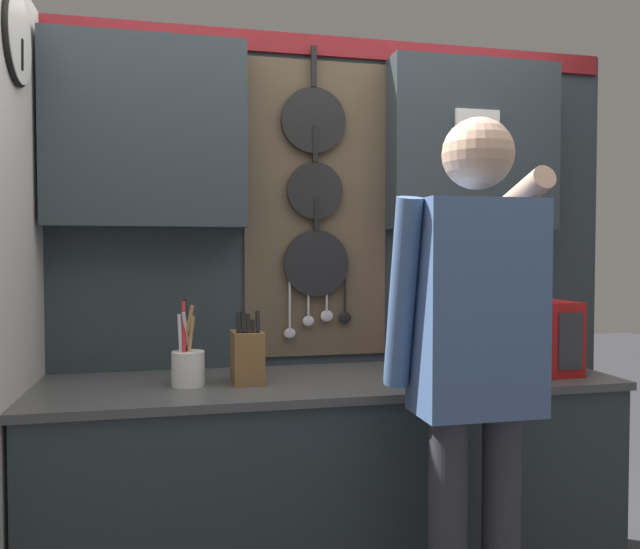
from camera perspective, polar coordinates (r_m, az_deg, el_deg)
The scene contains 6 objects.
base_cabinet_counter at distance 2.55m, azimuth 1.06°, elevation -19.44°, with size 2.18×0.65×0.90m.
back_wall_unit at distance 2.66m, azimuth -0.40°, elevation 3.62°, with size 2.75×0.22×2.30m.
microwave at distance 2.65m, azimuth 16.67°, elevation -5.39°, with size 0.46×0.39×0.29m.
knife_block at distance 2.33m, azimuth -6.67°, elevation -7.45°, with size 0.12×0.15×0.27m.
utensil_crock at distance 2.33m, azimuth -12.00°, elevation -8.07°, with size 0.12×0.12×0.31m.
person at distance 2.01m, azimuth 13.93°, elevation -6.68°, with size 0.54×0.68×1.79m.
Camera 1 is at (-0.56, -2.31, 1.38)m, focal length 35.00 mm.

